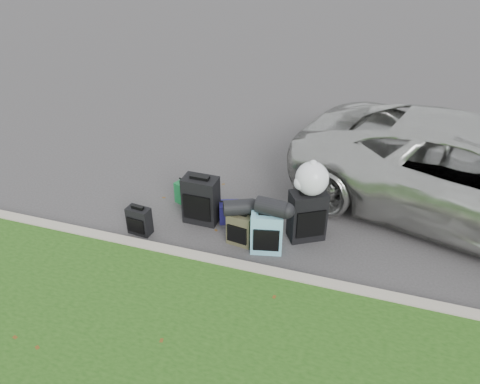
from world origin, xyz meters
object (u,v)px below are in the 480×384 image
(suitcase_olive, at_px, (241,228))
(suitcase_teal, at_px, (267,232))
(tote_green, at_px, (187,193))
(suitcase_large_black_right, at_px, (307,215))
(suitcase_large_black_left, at_px, (201,200))
(tote_navy, at_px, (229,212))
(suv, at_px, (478,176))
(suitcase_small_black, at_px, (139,221))

(suitcase_olive, distance_m, suitcase_teal, 0.43)
(suitcase_teal, relative_size, tote_green, 1.71)
(tote_green, bearing_deg, suitcase_large_black_right, 12.48)
(suitcase_olive, height_order, suitcase_large_black_right, suitcase_large_black_right)
(suitcase_large_black_left, height_order, tote_navy, suitcase_large_black_left)
(suitcase_teal, distance_m, tote_green, 1.86)
(suv, height_order, suitcase_teal, suv)
(suitcase_small_black, relative_size, suitcase_olive, 0.87)
(suitcase_large_black_left, bearing_deg, suitcase_teal, -18.80)
(suitcase_small_black, distance_m, suitcase_large_black_left, 1.02)
(suitcase_teal, distance_m, tote_navy, 0.96)
(suitcase_small_black, bearing_deg, suitcase_large_black_left, 43.22)
(suitcase_large_black_right, xyz_separation_m, tote_navy, (-1.27, 0.05, -0.23))
(suitcase_teal, bearing_deg, suitcase_large_black_left, 147.89)
(suv, relative_size, suitcase_teal, 8.75)
(suitcase_large_black_left, xyz_separation_m, suitcase_teal, (1.20, -0.43, -0.07))
(suitcase_small_black, bearing_deg, suitcase_olive, 14.57)
(suv, xyz_separation_m, suitcase_large_black_left, (-4.12, -1.39, -0.40))
(suitcase_teal, bearing_deg, tote_green, 140.07)
(suitcase_small_black, distance_m, suitcase_teal, 2.01)
(suitcase_olive, bearing_deg, tote_green, 154.91)
(suitcase_small_black, height_order, suitcase_teal, suitcase_teal)
(suitcase_large_black_left, relative_size, tote_green, 2.06)
(suv, distance_m, suitcase_small_black, 5.34)
(suitcase_olive, bearing_deg, suitcase_large_black_right, 33.32)
(suitcase_olive, bearing_deg, suitcase_teal, -0.55)
(suitcase_teal, xyz_separation_m, suitcase_large_black_right, (0.50, 0.50, 0.08))
(suitcase_large_black_left, bearing_deg, suv, 19.42)
(suitcase_small_black, height_order, tote_navy, suitcase_small_black)
(suitcase_teal, distance_m, suitcase_large_black_right, 0.71)
(suitcase_olive, height_order, tote_navy, suitcase_olive)
(suv, distance_m, tote_navy, 3.95)
(suitcase_small_black, relative_size, suitcase_large_black_left, 0.57)
(suitcase_teal, bearing_deg, suitcase_olive, 159.14)
(suitcase_large_black_right, bearing_deg, suitcase_olive, 175.39)
(suitcase_olive, relative_size, tote_green, 1.36)
(suv, xyz_separation_m, tote_navy, (-3.69, -1.27, -0.63))
(suitcase_large_black_left, height_order, suitcase_teal, suitcase_large_black_left)
(suitcase_olive, xyz_separation_m, suitcase_large_black_right, (0.92, 0.44, 0.14))
(suv, bearing_deg, suitcase_teal, 137.31)
(suitcase_large_black_left, bearing_deg, tote_navy, 16.48)
(suitcase_small_black, height_order, suitcase_large_black_right, suitcase_large_black_right)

